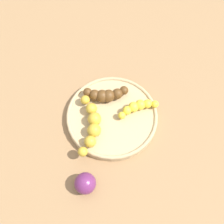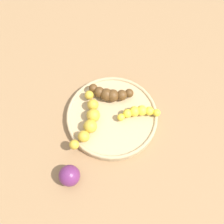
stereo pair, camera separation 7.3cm
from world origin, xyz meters
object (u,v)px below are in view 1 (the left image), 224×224
Objects in this scene: fruit_bowl at (112,116)px; banana_overripe at (106,95)px; banana_spotted at (91,125)px; banana_yellow at (137,107)px; plum_purple at (85,183)px.

fruit_bowl is 2.00× the size of banana_overripe.
banana_spotted is at bearing 23.82° from fruit_bowl.
fruit_bowl is 0.06m from banana_overripe.
banana_yellow is at bearing 23.84° from banana_spotted.
plum_purple is (0.09, 0.22, -0.01)m from banana_overripe.
fruit_bowl is 4.72× the size of plum_purple.
banana_overripe is 0.24m from plum_purple.
banana_yellow is 2.18× the size of plum_purple.
fruit_bowl is at bearing 34.02° from banana_spotted.
fruit_bowl is at bearing 84.08° from banana_yellow.
banana_spotted is at bearing -104.40° from plum_purple.
plum_purple reaches higher than fruit_bowl.
banana_yellow is at bearing -133.40° from plum_purple.
fruit_bowl is 2.16× the size of banana_yellow.
banana_yellow is at bearing -175.69° from fruit_bowl.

